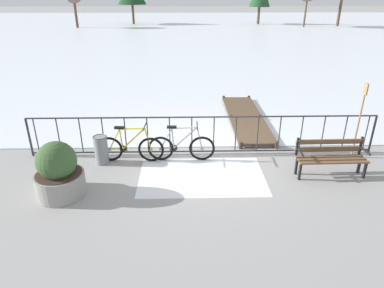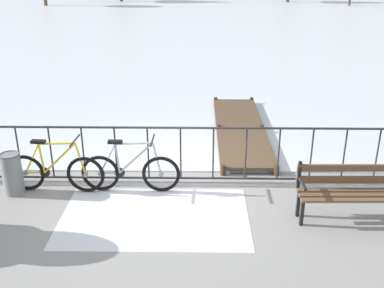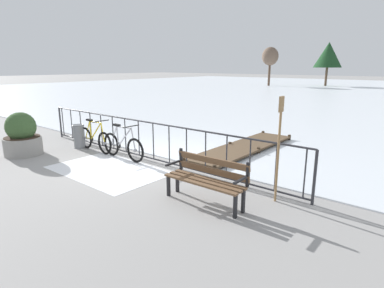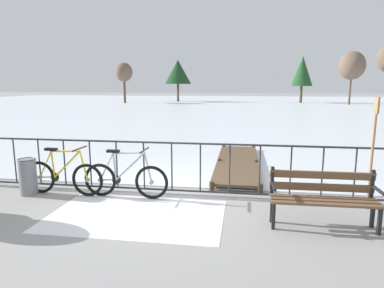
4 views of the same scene
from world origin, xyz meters
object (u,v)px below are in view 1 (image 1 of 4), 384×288
at_px(bicycle_near_railing, 181,147).
at_px(oar_upright, 360,116).
at_px(park_bench, 331,155).
at_px(trash_bin, 101,150).
at_px(bicycle_second, 130,148).
at_px(planter_with_shrub, 58,173).

xyz_separation_m(bicycle_near_railing, oar_upright, (4.46, 0.06, 0.77)).
distance_m(park_bench, trash_bin, 5.54).
height_order(bicycle_second, planter_with_shrub, planter_with_shrub).
height_order(planter_with_shrub, oar_upright, oar_upright).
bearing_deg(bicycle_second, trash_bin, -173.16).
relative_size(planter_with_shrub, oar_upright, 0.62).
height_order(bicycle_second, trash_bin, bicycle_second).
relative_size(bicycle_near_railing, trash_bin, 2.34).
distance_m(bicycle_second, planter_with_shrub, 2.00).
height_order(planter_with_shrub, trash_bin, planter_with_shrub).
bearing_deg(bicycle_near_railing, trash_bin, -177.03).
bearing_deg(park_bench, trash_bin, 172.73).
relative_size(bicycle_near_railing, bicycle_second, 1.00).
relative_size(bicycle_second, trash_bin, 2.34).
bearing_deg(park_bench, bicycle_near_railing, 167.01).
height_order(trash_bin, oar_upright, oar_upright).
distance_m(park_bench, planter_with_shrub, 6.10).
distance_m(bicycle_second, trash_bin, 0.72).
bearing_deg(bicycle_near_railing, planter_with_shrub, -148.72).
distance_m(bicycle_near_railing, oar_upright, 4.53).
bearing_deg(trash_bin, planter_with_shrub, -110.96).
bearing_deg(bicycle_second, bicycle_near_railing, 0.82).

